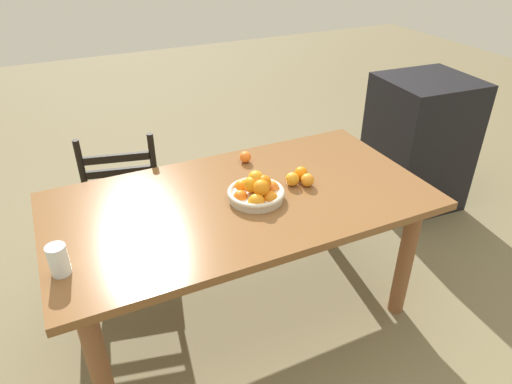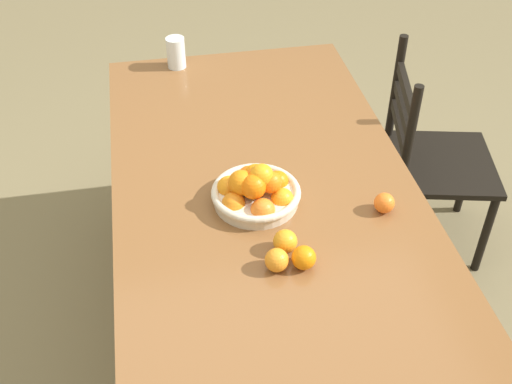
# 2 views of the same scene
# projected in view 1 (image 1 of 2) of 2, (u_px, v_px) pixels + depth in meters

# --- Properties ---
(ground_plane) EXTENTS (12.00, 12.00, 0.00)m
(ground_plane) POSITION_uv_depth(u_px,v_px,m) (243.00, 311.00, 2.65)
(ground_plane) COLOR #776B4B
(dining_table) EXTENTS (1.85, 0.97, 0.77)m
(dining_table) POSITION_uv_depth(u_px,v_px,m) (241.00, 216.00, 2.31)
(dining_table) COLOR brown
(dining_table) RESTS_ON ground
(chair_near_window) EXTENTS (0.54, 0.54, 0.91)m
(chair_near_window) POSITION_uv_depth(u_px,v_px,m) (126.00, 197.00, 2.88)
(chair_near_window) COLOR black
(chair_near_window) RESTS_ON ground
(cabinet) EXTENTS (0.66, 0.61, 0.98)m
(cabinet) POSITION_uv_depth(u_px,v_px,m) (418.00, 143.00, 3.43)
(cabinet) COLOR black
(cabinet) RESTS_ON ground
(fruit_bowl) EXTENTS (0.28, 0.28, 0.15)m
(fruit_bowl) POSITION_uv_depth(u_px,v_px,m) (257.00, 190.00, 2.22)
(fruit_bowl) COLOR beige
(fruit_bowl) RESTS_ON dining_table
(orange_loose_0) EXTENTS (0.07, 0.07, 0.07)m
(orange_loose_0) POSITION_uv_depth(u_px,v_px,m) (292.00, 179.00, 2.34)
(orange_loose_0) COLOR orange
(orange_loose_0) RESTS_ON dining_table
(orange_loose_1) EXTENTS (0.07, 0.07, 0.07)m
(orange_loose_1) POSITION_uv_depth(u_px,v_px,m) (308.00, 180.00, 2.34)
(orange_loose_1) COLOR orange
(orange_loose_1) RESTS_ON dining_table
(orange_loose_2) EXTENTS (0.06, 0.06, 0.06)m
(orange_loose_2) POSITION_uv_depth(u_px,v_px,m) (245.00, 157.00, 2.56)
(orange_loose_2) COLOR orange
(orange_loose_2) RESTS_ON dining_table
(orange_loose_3) EXTENTS (0.07, 0.07, 0.07)m
(orange_loose_3) POSITION_uv_depth(u_px,v_px,m) (301.00, 173.00, 2.40)
(orange_loose_3) COLOR orange
(orange_loose_3) RESTS_ON dining_table
(drinking_glass) EXTENTS (0.08, 0.08, 0.13)m
(drinking_glass) POSITION_uv_depth(u_px,v_px,m) (58.00, 260.00, 1.75)
(drinking_glass) COLOR silver
(drinking_glass) RESTS_ON dining_table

